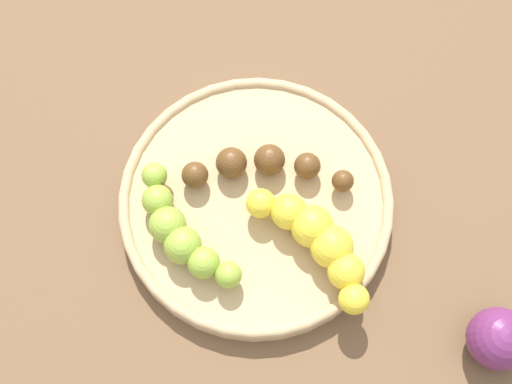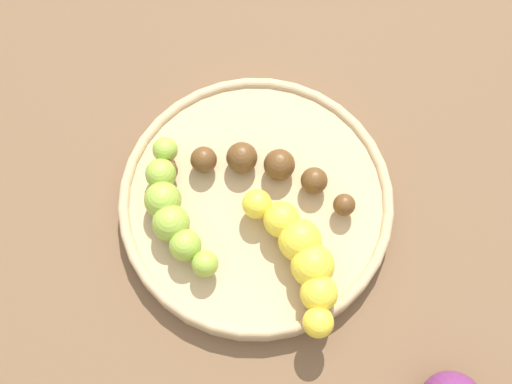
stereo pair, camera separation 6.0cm
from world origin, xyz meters
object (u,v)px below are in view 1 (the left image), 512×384
object	(u,v)px
plum_purple	(498,339)
fruit_bowl	(256,202)
banana_yellow	(318,240)
banana_overripe	(251,169)
banana_green	(179,232)

from	to	relation	value
plum_purple	fruit_bowl	bearing A→B (deg)	126.93
banana_yellow	banana_overripe	bearing A→B (deg)	88.34
banana_green	banana_yellow	world-z (taller)	banana_yellow
fruit_bowl	plum_purple	world-z (taller)	plum_purple
fruit_bowl	plum_purple	xyz separation A→B (m)	(0.14, -0.19, 0.01)
fruit_bowl	banana_green	xyz separation A→B (m)	(-0.07, -0.01, 0.02)
banana_overripe	banana_green	xyz separation A→B (m)	(-0.08, -0.03, 0.00)
banana_yellow	plum_purple	bearing A→B (deg)	-70.49
fruit_bowl	banana_overripe	xyz separation A→B (m)	(0.00, 0.02, 0.02)
fruit_bowl	banana_yellow	world-z (taller)	banana_yellow
banana_green	plum_purple	xyz separation A→B (m)	(0.21, -0.18, -0.01)
fruit_bowl	banana_overripe	size ratio (longest dim) A/B	1.43
banana_yellow	banana_green	bearing A→B (deg)	134.18
fruit_bowl	banana_overripe	distance (m)	0.03
fruit_bowl	banana_overripe	world-z (taller)	banana_overripe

